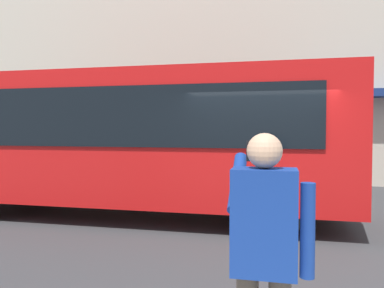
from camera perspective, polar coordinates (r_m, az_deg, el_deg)
The scene contains 4 objects.
ground_plane at distance 7.16m, azimuth 10.34°, elevation -12.93°, with size 60.00×60.00×0.00m, color #38383A.
building_facade_far at distance 14.31m, azimuth 11.84°, elevation 18.92°, with size 28.00×1.55×12.00m.
red_bus at distance 8.24m, azimuth -9.13°, elevation 0.91°, with size 9.05×2.54×3.08m.
pedestrian_photographer at distance 2.49m, azimuth 10.84°, elevation -14.90°, with size 0.53×0.52×1.70m.
Camera 1 is at (-0.29, 6.91, 1.87)m, focal length 35.50 mm.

